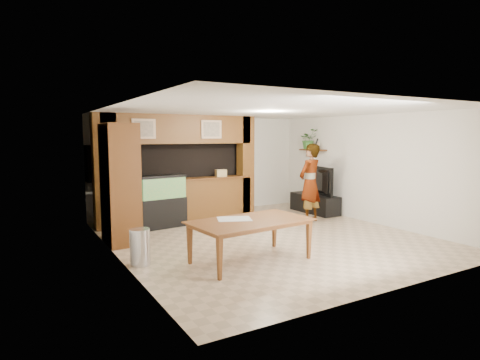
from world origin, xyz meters
TOP-DOWN VIEW (x-y plane):
  - floor at (0.00, 0.00)m, footprint 6.50×6.50m
  - ceiling at (0.00, 0.00)m, footprint 6.50×6.50m
  - wall_back at (0.00, 3.25)m, footprint 6.00×0.00m
  - wall_left at (-3.00, 0.00)m, footprint 0.00×6.50m
  - wall_right at (3.00, 0.00)m, footprint 0.00×6.50m
  - partition at (-0.95, 2.64)m, footprint 4.20×0.99m
  - wall_clock at (-2.97, 1.00)m, footprint 0.05×0.25m
  - wall_shelf at (2.85, 1.95)m, footprint 0.25×0.90m
  - pantry_cabinet at (-2.70, 1.07)m, footprint 0.58×0.95m
  - trash_can at (-2.77, -0.46)m, footprint 0.33×0.33m
  - aquarium at (-1.57, 1.95)m, footprint 1.09×0.41m
  - tv_stand at (2.65, 1.59)m, footprint 0.55×1.50m
  - television at (2.65, 1.59)m, footprint 0.48×1.34m
  - photo_frame at (2.85, 1.74)m, footprint 0.06×0.15m
  - potted_plant at (2.82, 2.12)m, footprint 0.53×0.46m
  - person at (1.76, 0.75)m, footprint 0.80×0.64m
  - microphone at (1.81, 0.59)m, footprint 0.04×0.10m
  - dining_table at (-1.12, -1.23)m, footprint 2.09×1.29m
  - newspaper_a at (-1.32, -0.99)m, footprint 0.67×0.58m
  - counter_box at (0.21, 2.45)m, footprint 0.30×0.22m

SIDE VIEW (x-z plane):
  - floor at x=0.00m, z-range 0.00..0.00m
  - tv_stand at x=2.65m, z-range 0.00..0.50m
  - trash_can at x=-2.77m, z-range 0.00..0.60m
  - dining_table at x=-1.12m, z-range 0.00..0.70m
  - aquarium at x=-1.57m, z-range -0.01..1.19m
  - newspaper_a at x=-1.32m, z-range 0.70..0.71m
  - television at x=2.65m, z-range 0.50..1.27m
  - person at x=1.76m, z-range 0.00..1.91m
  - counter_box at x=0.21m, z-range 1.04..1.22m
  - pantry_cabinet at x=-2.70m, z-range 0.00..2.33m
  - wall_back at x=0.00m, z-range -1.70..4.30m
  - wall_left at x=-3.00m, z-range -1.95..4.55m
  - wall_right at x=3.00m, z-range -1.95..4.55m
  - partition at x=-0.95m, z-range 0.01..2.61m
  - wall_shelf at x=2.85m, z-range 1.68..1.72m
  - photo_frame at x=2.85m, z-range 1.72..1.92m
  - wall_clock at x=-2.97m, z-range 1.77..2.02m
  - microphone at x=1.81m, z-range 1.87..2.03m
  - potted_plant at x=2.82m, z-range 1.72..2.28m
  - ceiling at x=0.00m, z-range 2.60..2.60m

